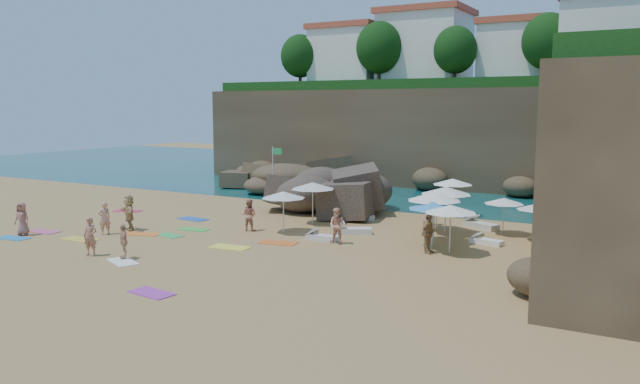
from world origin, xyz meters
The scene contains 49 objects.
ground centered at (0.00, 0.00, 0.00)m, with size 120.00×120.00×0.00m, color tan.
seawater centered at (0.00, 30.00, 0.00)m, with size 120.00×120.00×0.00m, color #0C4751.
cliff_back centered at (2.00, 25.00, 4.00)m, with size 44.00×8.00×8.00m, color brown.
rock_promontory centered at (-11.00, 16.00, 0.00)m, with size 12.00×7.00×2.00m, color brown, non-canonical shape.
clifftop_buildings centered at (2.96, 25.79, 11.24)m, with size 28.48×9.48×7.00m.
clifftop_trees centered at (4.78, 19.52, 11.26)m, with size 35.60×23.82×4.40m.
marina_masts centered at (-16.50, 30.00, 3.00)m, with size 3.10×0.10×6.00m.
rock_outcrop centered at (-0.80, 8.45, 0.00)m, with size 7.21×5.41×2.88m, color brown, non-canonical shape.
flag_pole centered at (-5.20, 9.36, 2.48)m, with size 0.76×0.08×3.88m.
parasol_0 centered at (7.11, 10.25, 2.10)m, with size 2.42×2.42×2.29m.
parasol_1 centered at (1.02, 3.90, 2.18)m, with size 2.51×2.51×2.37m.
parasol_2 centered at (11.13, 6.16, 1.77)m, with size 2.04×2.04×1.93m.
parasol_3 centered at (8.48, 4.79, 2.29)m, with size 2.64×2.64×2.50m.
parasol_5 centered at (0.95, 0.97, 2.02)m, with size 2.33×2.33×2.20m.
parasol_6 centered at (7.74, 5.53, 1.96)m, with size 2.25×2.25×2.13m.
parasol_7 centered at (12.91, 5.38, 1.72)m, with size 1.99×1.99×1.88m.
parasol_8 centered at (14.14, 3.98, 1.79)m, with size 2.07×2.07×1.95m.
parasol_9 centered at (8.64, 2.48, 2.29)m, with size 2.64×2.64×2.49m.
parasol_10 centered at (8.91, 1.52, 2.02)m, with size 2.33×2.33×2.20m.
parasol_11 centered at (10.06, 0.66, 2.06)m, with size 2.38×2.38×2.25m.
lounger_0 centered at (2.81, 6.24, 0.14)m, with size 1.75×0.58×0.27m, color silver.
lounger_1 centered at (10.99, 3.49, 0.13)m, with size 1.63×0.54×0.25m, color white.
lounger_2 centered at (4.25, 2.49, 0.15)m, with size 1.98×0.66×0.31m, color silver.
lounger_3 centered at (1.66, 5.53, 0.13)m, with size 1.71×0.57×0.27m, color white.
lounger_4 centered at (9.69, 7.32, 0.16)m, with size 2.06×0.69×0.32m, color silver.
lounger_5 centered at (3.63, 0.38, 0.13)m, with size 1.72×0.57×0.27m, color silver.
towel_0 centered at (-10.21, -6.96, 0.02)m, with size 1.71×0.85×0.03m, color #2585C5.
towel_1 centered at (-10.30, -5.10, 0.02)m, with size 1.80×0.90×0.03m, color #D45282.
towel_2 centered at (-5.25, -2.98, 0.02)m, with size 1.77×0.89×0.03m, color orange.
towel_3 centered at (-3.78, -2.56, 0.01)m, with size 1.61×0.80×0.03m, color green.
towel_4 centered at (-7.02, -5.49, 0.02)m, with size 1.90×0.95×0.03m, color yellow.
towel_5 centered at (-1.70, -7.66, 0.02)m, with size 1.71×0.85×0.03m, color white.
towel_6 centered at (2.67, -10.38, 0.02)m, with size 1.72×0.86×0.03m, color purple.
towel_7 centered at (-11.37, 1.78, 0.02)m, with size 1.70×0.85×0.03m, color #E2274D.
towel_8 centered at (-5.85, 1.63, 0.02)m, with size 1.85×0.92×0.03m, color blue.
towel_10 centered at (2.08, -1.29, 0.02)m, with size 1.83×0.91×0.03m, color orange.
towel_11 centered at (-3.73, -0.75, 0.01)m, with size 1.65×0.82×0.03m, color green.
towel_12 centered at (0.62, -3.21, 0.02)m, with size 1.91×0.96×0.03m, color #FFEB43.
person_stand_1 centered at (-0.96, 0.51, 0.86)m, with size 0.84×0.65×1.72m, color tan.
person_stand_2 centered at (-3.12, 9.26, 0.72)m, with size 0.93×0.39×1.45m, color #F9B98D.
person_stand_3 centered at (9.13, 0.35, 0.93)m, with size 1.08×0.45×1.85m, color #9D784E.
person_stand_4 centered at (6.86, 6.74, 0.94)m, with size 0.92×0.50×1.87m, color tan.
person_stand_5 centered at (-1.55, 9.88, 0.96)m, with size 1.78×0.51×1.92m, color tan.
person_stand_6 centered at (-6.91, -3.99, 0.86)m, with size 0.63×0.41×1.72m, color tan.
person_lie_1 centered at (-2.05, -7.25, 0.18)m, with size 0.88×1.50×0.37m, color #E3A881.
person_lie_2 centered at (-10.43, -6.24, 0.22)m, with size 0.82×1.69×0.45m, color #A96454.
person_lie_3 centered at (-6.62, -2.57, 0.25)m, with size 1.74×1.87×0.50m, color tan.
person_lie_4 centered at (-3.74, -7.59, 0.20)m, with size 0.62×1.70×0.41m, color #A76B53.
person_lie_5 centered at (4.69, -0.06, 0.33)m, with size 0.84×1.73×0.66m, color #EAA385.
Camera 1 is at (18.52, -26.17, 6.65)m, focal length 35.00 mm.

